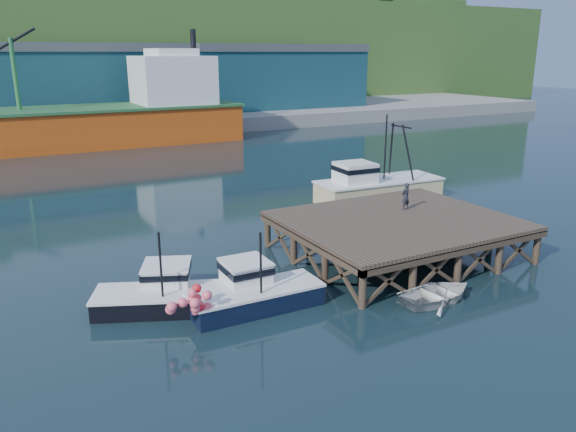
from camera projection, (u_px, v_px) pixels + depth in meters
ground at (312, 272)px, 29.05m from camera, size 300.00×300.00×0.00m
wharf at (400, 223)px, 30.87m from camera, size 12.00×10.00×2.62m
far_quay at (82, 118)px, 87.79m from camera, size 160.00×40.00×2.00m
warehouse_mid at (84, 84)px, 82.03m from camera, size 28.00×16.00×9.00m
warehouse_right at (268, 79)px, 95.78m from camera, size 30.00×16.00×9.00m
cargo_ship at (36, 121)px, 64.71m from camera, size 55.50×10.00×13.75m
hillside at (52, 52)px, 110.27m from camera, size 220.00×50.00×22.00m
boat_navy at (253, 291)px, 24.95m from camera, size 6.01×3.21×3.74m
boat_black at (166, 293)px, 24.88m from camera, size 6.55×5.45×3.80m
trawler at (377, 184)px, 42.55m from camera, size 9.97×4.08×6.54m
dinghy at (438, 293)px, 25.53m from camera, size 3.96×2.92×0.79m
dockworker at (406, 196)px, 32.56m from camera, size 0.62×0.46×1.57m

